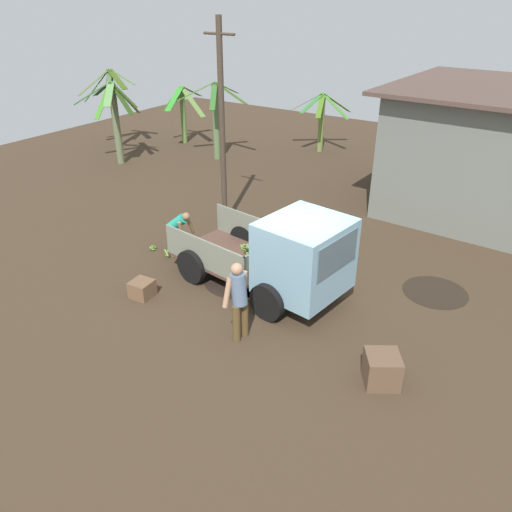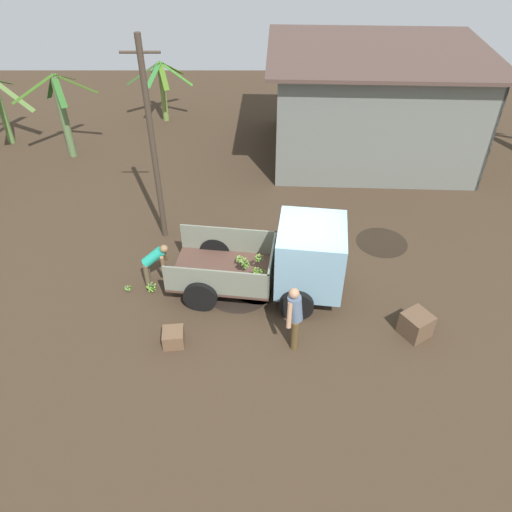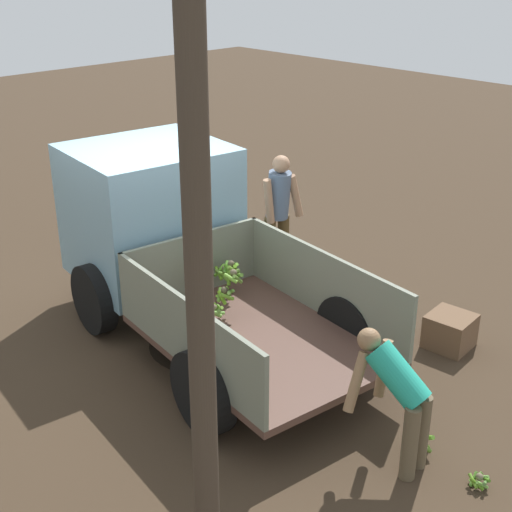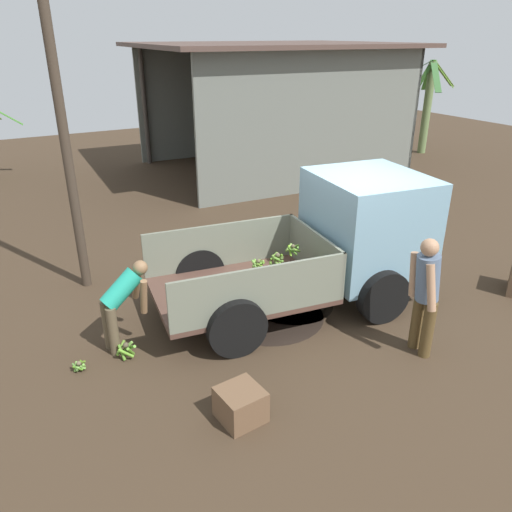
{
  "view_description": "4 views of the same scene",
  "coord_description": "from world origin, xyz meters",
  "px_view_note": "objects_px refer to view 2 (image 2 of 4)",
  "views": [
    {
      "loc": [
        4.72,
        -8.74,
        6.43
      ],
      "look_at": [
        -0.84,
        -0.36,
        1.05
      ],
      "focal_mm": 35.0,
      "sensor_mm": 36.0,
      "label": 1
    },
    {
      "loc": [
        -1.1,
        -9.94,
        9.0
      ],
      "look_at": [
        -1.1,
        0.06,
        1.1
      ],
      "focal_mm": 35.0,
      "sensor_mm": 36.0,
      "label": 2
    },
    {
      "loc": [
        -6.69,
        4.76,
        4.35
      ],
      "look_at": [
        -1.65,
        -0.11,
        1.26
      ],
      "focal_mm": 50.0,
      "sensor_mm": 36.0,
      "label": 3
    },
    {
      "loc": [
        -5.14,
        -6.0,
        4.17
      ],
      "look_at": [
        -1.79,
        0.0,
        1.08
      ],
      "focal_mm": 35.0,
      "sensor_mm": 36.0,
      "label": 4
    }
  ],
  "objects_px": {
    "person_foreground_visitor": "(295,315)",
    "person_worker_loading": "(153,262)",
    "cargo_truck": "(295,259)",
    "banana_bunch_on_ground_1": "(151,287)",
    "banana_bunch_on_ground_0": "(128,288)",
    "utility_pole": "(153,145)",
    "wooden_crate_0": "(173,337)",
    "wooden_crate_1": "(416,325)"
  },
  "relations": [
    {
      "from": "banana_bunch_on_ground_0",
      "to": "wooden_crate_1",
      "type": "xyz_separation_m",
      "value": [
        7.27,
        -1.57,
        0.23
      ]
    },
    {
      "from": "utility_pole",
      "to": "wooden_crate_1",
      "type": "height_order",
      "value": "utility_pole"
    },
    {
      "from": "utility_pole",
      "to": "person_worker_loading",
      "type": "bearing_deg",
      "value": -87.58
    },
    {
      "from": "cargo_truck",
      "to": "wooden_crate_1",
      "type": "relative_size",
      "value": 7.48
    },
    {
      "from": "wooden_crate_1",
      "to": "utility_pole",
      "type": "bearing_deg",
      "value": 148.3
    },
    {
      "from": "person_foreground_visitor",
      "to": "banana_bunch_on_ground_0",
      "type": "distance_m",
      "value": 4.79
    },
    {
      "from": "banana_bunch_on_ground_1",
      "to": "wooden_crate_0",
      "type": "xyz_separation_m",
      "value": [
        0.83,
        -1.86,
        0.07
      ]
    },
    {
      "from": "banana_bunch_on_ground_1",
      "to": "banana_bunch_on_ground_0",
      "type": "bearing_deg",
      "value": 178.47
    },
    {
      "from": "utility_pole",
      "to": "person_foreground_visitor",
      "type": "xyz_separation_m",
      "value": [
        3.67,
        -4.43,
        -2.05
      ]
    },
    {
      "from": "utility_pole",
      "to": "person_foreground_visitor",
      "type": "height_order",
      "value": "utility_pole"
    },
    {
      "from": "utility_pole",
      "to": "wooden_crate_1",
      "type": "relative_size",
      "value": 9.52
    },
    {
      "from": "person_foreground_visitor",
      "to": "wooden_crate_0",
      "type": "bearing_deg",
      "value": 8.35
    },
    {
      "from": "cargo_truck",
      "to": "banana_bunch_on_ground_1",
      "type": "height_order",
      "value": "cargo_truck"
    },
    {
      "from": "banana_bunch_on_ground_0",
      "to": "banana_bunch_on_ground_1",
      "type": "xyz_separation_m",
      "value": [
        0.64,
        -0.02,
        0.06
      ]
    },
    {
      "from": "wooden_crate_1",
      "to": "cargo_truck",
      "type": "bearing_deg",
      "value": 151.76
    },
    {
      "from": "utility_pole",
      "to": "wooden_crate_1",
      "type": "xyz_separation_m",
      "value": [
        6.64,
        -4.1,
        -2.7
      ]
    },
    {
      "from": "utility_pole",
      "to": "person_worker_loading",
      "type": "xyz_separation_m",
      "value": [
        0.1,
        -2.26,
        -2.26
      ]
    },
    {
      "from": "person_worker_loading",
      "to": "wooden_crate_0",
      "type": "height_order",
      "value": "person_worker_loading"
    },
    {
      "from": "person_foreground_visitor",
      "to": "wooden_crate_0",
      "type": "height_order",
      "value": "person_foreground_visitor"
    },
    {
      "from": "utility_pole",
      "to": "banana_bunch_on_ground_1",
      "type": "bearing_deg",
      "value": -89.77
    },
    {
      "from": "utility_pole",
      "to": "person_worker_loading",
      "type": "distance_m",
      "value": 3.2
    },
    {
      "from": "cargo_truck",
      "to": "person_foreground_visitor",
      "type": "distance_m",
      "value": 1.86
    },
    {
      "from": "person_worker_loading",
      "to": "banana_bunch_on_ground_0",
      "type": "distance_m",
      "value": 1.03
    },
    {
      "from": "wooden_crate_0",
      "to": "utility_pole",
      "type": "bearing_deg",
      "value": 100.86
    },
    {
      "from": "cargo_truck",
      "to": "person_foreground_visitor",
      "type": "relative_size",
      "value": 2.65
    },
    {
      "from": "banana_bunch_on_ground_0",
      "to": "banana_bunch_on_ground_1",
      "type": "relative_size",
      "value": 0.67
    },
    {
      "from": "wooden_crate_0",
      "to": "cargo_truck",
      "type": "bearing_deg",
      "value": 31.81
    },
    {
      "from": "cargo_truck",
      "to": "person_worker_loading",
      "type": "height_order",
      "value": "cargo_truck"
    },
    {
      "from": "utility_pole",
      "to": "banana_bunch_on_ground_1",
      "type": "relative_size",
      "value": 20.07
    },
    {
      "from": "banana_bunch_on_ground_1",
      "to": "wooden_crate_0",
      "type": "distance_m",
      "value": 2.04
    },
    {
      "from": "cargo_truck",
      "to": "wooden_crate_0",
      "type": "height_order",
      "value": "cargo_truck"
    },
    {
      "from": "utility_pole",
      "to": "wooden_crate_0",
      "type": "distance_m",
      "value": 5.29
    },
    {
      "from": "person_foreground_visitor",
      "to": "utility_pole",
      "type": "bearing_deg",
      "value": -41.6
    },
    {
      "from": "person_worker_loading",
      "to": "cargo_truck",
      "type": "bearing_deg",
      "value": -11.86
    },
    {
      "from": "person_foreground_visitor",
      "to": "person_worker_loading",
      "type": "relative_size",
      "value": 1.37
    },
    {
      "from": "person_worker_loading",
      "to": "banana_bunch_on_ground_0",
      "type": "xyz_separation_m",
      "value": [
        -0.73,
        -0.27,
        -0.67
      ]
    },
    {
      "from": "person_foreground_visitor",
      "to": "wooden_crate_0",
      "type": "distance_m",
      "value": 2.93
    },
    {
      "from": "person_worker_loading",
      "to": "wooden_crate_1",
      "type": "bearing_deg",
      "value": -22.7
    },
    {
      "from": "cargo_truck",
      "to": "banana_bunch_on_ground_1",
      "type": "bearing_deg",
      "value": -172.99
    },
    {
      "from": "person_foreground_visitor",
      "to": "banana_bunch_on_ground_0",
      "type": "relative_size",
      "value": 8.94
    },
    {
      "from": "cargo_truck",
      "to": "banana_bunch_on_ground_0",
      "type": "height_order",
      "value": "cargo_truck"
    },
    {
      "from": "cargo_truck",
      "to": "banana_bunch_on_ground_1",
      "type": "distance_m",
      "value": 3.91
    }
  ]
}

